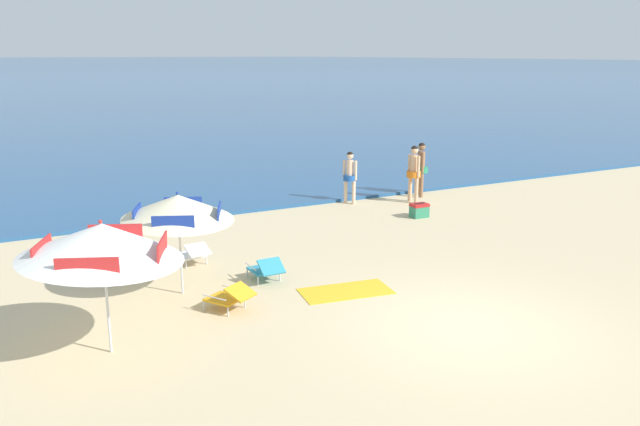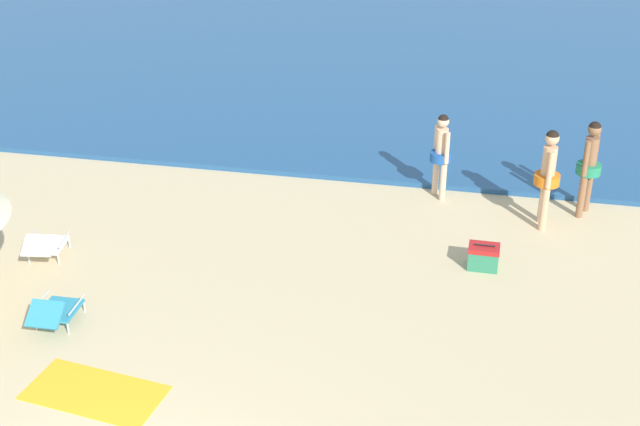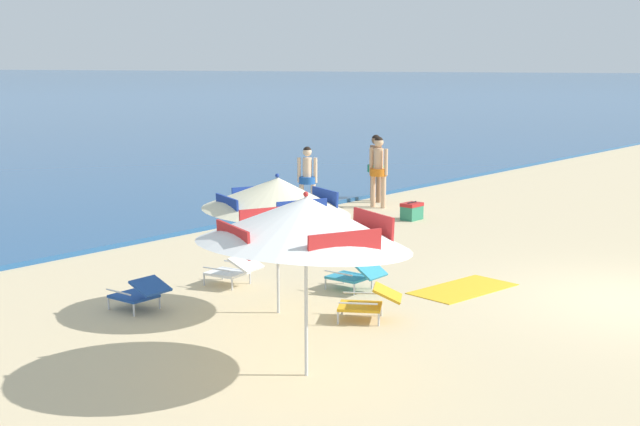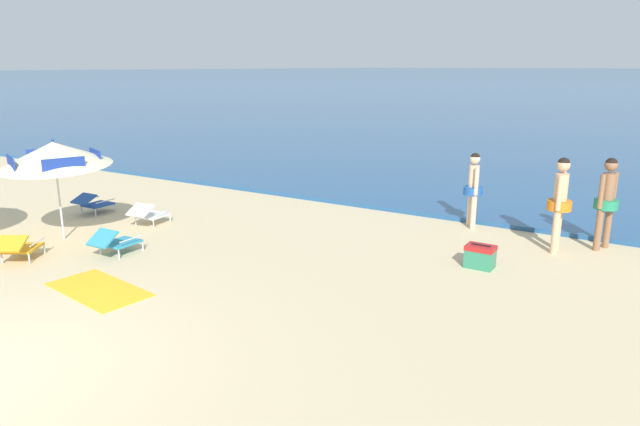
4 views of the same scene
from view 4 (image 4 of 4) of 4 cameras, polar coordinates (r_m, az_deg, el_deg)
The scene contains 10 objects.
beach_umbrella_striped_main at distance 12.38m, azimuth -25.17°, elevation 5.37°, with size 2.79×2.81×2.06m.
lounge_chair_under_umbrella at distance 11.59m, azimuth -28.05°, elevation -3.00°, with size 0.91×1.02×0.51m.
lounge_chair_beside_umbrella at distance 14.54m, azimuth -21.85°, elevation 0.98°, with size 0.60×0.89×0.51m.
lounge_chair_facing_sea at distance 13.06m, azimuth -16.87°, elevation -0.05°, with size 0.65×0.95×0.52m.
lounge_chair_spare_folded at distance 11.24m, azimuth -19.92°, elevation -2.68°, with size 0.60×0.91×0.53m.
person_standing_near_shore at distance 12.01m, azimuth 26.90°, elevation 1.44°, with size 0.43×0.49×1.78m.
person_standing_beside at distance 11.49m, azimuth 22.99°, elevation 1.40°, with size 0.44×0.54×1.80m.
person_wading_in at distance 12.64m, azimuth 15.16°, elevation 2.75°, with size 0.40×0.42×1.64m.
cooler_box at distance 10.33m, azimuth 15.80°, elevation -4.22°, with size 0.50×0.36×0.43m.
beach_towel at distance 9.70m, azimuth -21.38°, elevation -7.17°, with size 0.90×1.80×0.01m, color gold.
Camera 4 is at (6.37, -2.82, 3.44)m, focal length 31.83 mm.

